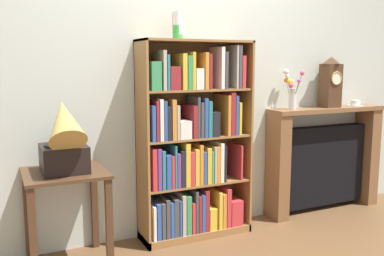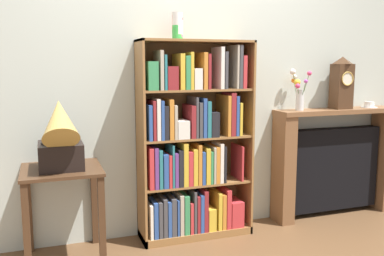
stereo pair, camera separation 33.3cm
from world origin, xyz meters
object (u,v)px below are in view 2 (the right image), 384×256
side_table_left (63,191)px  gramophone (60,137)px  bookshelf (192,152)px  flower_vase (299,91)px  teacup_with_saucer (369,105)px  cup_stack (177,26)px  fireplace_mantel (334,163)px  mantel_clock (342,83)px

side_table_left → gramophone: (-0.00, -0.06, 0.39)m
bookshelf → flower_vase: bookshelf is taller
bookshelf → teacup_with_saucer: (1.74, 0.03, 0.31)m
teacup_with_saucer → gramophone: bearing=-176.0°
cup_stack → fireplace_mantel: cup_stack is taller
mantel_clock → flower_vase: size_ratio=1.29×
cup_stack → fireplace_mantel: 1.92m
fireplace_mantel → mantel_clock: bearing=-43.1°
mantel_clock → bookshelf: bearing=-178.8°
flower_vase → teacup_with_saucer: flower_vase is taller
bookshelf → side_table_left: size_ratio=2.34×
fireplace_mantel → teacup_with_saucer: bearing=-3.5°
mantel_clock → teacup_with_saucer: size_ratio=3.14×
gramophone → teacup_with_saucer: (2.74, 0.19, 0.11)m
bookshelf → gramophone: 1.03m
flower_vase → teacup_with_saucer: 0.77m
bookshelf → side_table_left: 1.02m
cup_stack → gramophone: 1.19m
bookshelf → side_table_left: bearing=-174.0°
gramophone → fireplace_mantel: (2.39, 0.21, -0.41)m
teacup_with_saucer → bookshelf: bearing=-179.0°
bookshelf → gramophone: size_ratio=2.84×
cup_stack → gramophone: size_ratio=0.36×
bookshelf → flower_vase: 1.09m
bookshelf → teacup_with_saucer: 1.77m
gramophone → flower_vase: 2.01m
fireplace_mantel → mantel_clock: size_ratio=2.60×
fireplace_mantel → flower_vase: (-0.41, -0.02, 0.67)m
side_table_left → fireplace_mantel: (2.39, 0.16, -0.02)m
cup_stack → fireplace_mantel: bearing=1.3°
side_table_left → gramophone: 0.39m
cup_stack → side_table_left: size_ratio=0.30×
cup_stack → teacup_with_saucer: 1.97m
side_table_left → bookshelf: bearing=6.0°
side_table_left → flower_vase: (1.98, 0.14, 0.64)m
bookshelf → fireplace_mantel: bearing=2.2°
side_table_left → fireplace_mantel: size_ratio=0.56×
bookshelf → cup_stack: bearing=171.0°
fireplace_mantel → teacup_with_saucer: (0.34, -0.02, 0.52)m
side_table_left → mantel_clock: mantel_clock is taller
side_table_left → gramophone: bearing=-90.0°
fireplace_mantel → cup_stack: bearing=-178.7°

